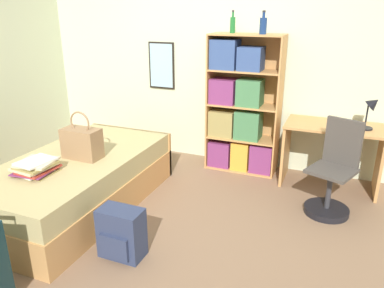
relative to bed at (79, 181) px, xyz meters
The scene contains 12 objects.
ground_plane 0.72m from the bed, ahead, with size 14.00×14.00×0.00m, color #84664C.
wall_back 2.14m from the bed, 69.19° to the left, with size 10.00×0.09×2.60m.
bed is the anchor object (origin of this frame).
handbag 0.42m from the bed, ahead, with size 0.36×0.20×0.46m.
book_stack_on_bed 0.56m from the bed, 98.59° to the right, with size 0.35×0.36×0.13m.
bookcase 1.99m from the bed, 51.59° to the left, with size 0.84×0.36×1.61m.
bottle_green 2.38m from the bed, 55.83° to the left, with size 0.06×0.06×0.25m.
bottle_brown 2.52m from the bed, 46.37° to the left, with size 0.08×0.08×0.24m.
desk 2.69m from the bed, 32.02° to the left, with size 1.01×0.55×0.71m.
desk_lamp 3.03m from the bed, 28.29° to the left, with size 0.20×0.15×0.36m.
desk_chair 2.47m from the bed, 19.41° to the left, with size 0.50×0.50×0.91m.
backpack 1.00m from the bed, 33.44° to the right, with size 0.35×0.23×0.41m.
Camera 1 is at (1.65, -2.66, 1.88)m, focal length 35.00 mm.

